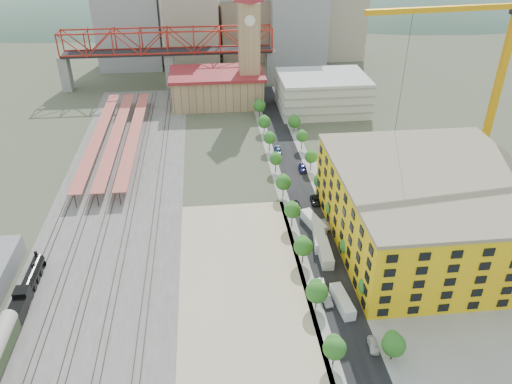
{
  "coord_description": "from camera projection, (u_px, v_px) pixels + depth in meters",
  "views": [
    {
      "loc": [
        -10.09,
        -115.59,
        73.75
      ],
      "look_at": [
        1.29,
        -8.67,
        10.0
      ],
      "focal_mm": 35.0,
      "sensor_mm": 36.0,
      "label": 1
    }
  ],
  "objects": [
    {
      "name": "ground",
      "position": [
        248.0,
        207.0,
        137.4
      ],
      "size": [
        400.0,
        400.0,
        0.0
      ],
      "primitive_type": "plane",
      "color": "#474C38",
      "rests_on": "ground"
    },
    {
      "name": "ballast_strip",
      "position": [
        123.0,
        183.0,
        149.07
      ],
      "size": [
        36.0,
        165.0,
        0.06
      ],
      "primitive_type": "cube",
      "color": "#605E59",
      "rests_on": "ground"
    },
    {
      "name": "dirt_lot",
      "position": [
        243.0,
        284.0,
        110.07
      ],
      "size": [
        28.0,
        67.0,
        0.06
      ],
      "primitive_type": "cube",
      "color": "tan",
      "rests_on": "ground"
    },
    {
      "name": "street_asphalt",
      "position": [
        296.0,
        178.0,
        151.67
      ],
      "size": [
        12.0,
        170.0,
        0.06
      ],
      "primitive_type": "cube",
      "color": "black",
      "rests_on": "ground"
    },
    {
      "name": "sidewalk_west",
      "position": [
        278.0,
        179.0,
        151.17
      ],
      "size": [
        3.0,
        170.0,
        0.04
      ],
      "primitive_type": "cube",
      "color": "gray",
      "rests_on": "ground"
    },
    {
      "name": "sidewalk_east",
      "position": [
        314.0,
        177.0,
        152.17
      ],
      "size": [
        3.0,
        170.0,
        0.04
      ],
      "primitive_type": "cube",
      "color": "gray",
      "rests_on": "ground"
    },
    {
      "name": "construction_pad",
      "position": [
        435.0,
        240.0,
        124.37
      ],
      "size": [
        50.0,
        90.0,
        0.06
      ],
      "primitive_type": "cube",
      "color": "gray",
      "rests_on": "ground"
    },
    {
      "name": "rail_tracks",
      "position": [
        117.0,
        183.0,
        148.85
      ],
      "size": [
        26.56,
        160.0,
        0.18
      ],
      "color": "#382B23",
      "rests_on": "ground"
    },
    {
      "name": "platform_canopies",
      "position": [
        116.0,
        134.0,
        170.12
      ],
      "size": [
        16.0,
        80.0,
        4.12
      ],
      "color": "#BB5B48",
      "rests_on": "ground"
    },
    {
      "name": "station_hall",
      "position": [
        217.0,
        87.0,
        203.68
      ],
      "size": [
        38.0,
        24.0,
        13.1
      ],
      "color": "tan",
      "rests_on": "ground"
    },
    {
      "name": "clock_tower",
      "position": [
        249.0,
        33.0,
        191.91
      ],
      "size": [
        12.0,
        12.0,
        52.0
      ],
      "color": "tan",
      "rests_on": "ground"
    },
    {
      "name": "parking_garage",
      "position": [
        322.0,
        93.0,
        196.98
      ],
      "size": [
        34.0,
        26.0,
        14.0
      ],
      "primitive_type": "cube",
      "color": "silver",
      "rests_on": "ground"
    },
    {
      "name": "truss_bridge",
      "position": [
        168.0,
        44.0,
        215.31
      ],
      "size": [
        94.0,
        9.6,
        25.6
      ],
      "color": "gray",
      "rests_on": "ground"
    },
    {
      "name": "construction_building",
      "position": [
        430.0,
        209.0,
        119.31
      ],
      "size": [
        44.6,
        50.6,
        18.8
      ],
      "color": "yellow",
      "rests_on": "ground"
    },
    {
      "name": "street_trees",
      "position": [
        302.0,
        195.0,
        143.13
      ],
      "size": [
        15.4,
        124.4,
        8.0
      ],
      "color": "#1E5D1B",
      "rests_on": "ground"
    },
    {
      "name": "skyline",
      "position": [
        236.0,
        16.0,
        248.17
      ],
      "size": [
        133.0,
        46.0,
        60.0
      ],
      "color": "#9EA0A3",
      "rests_on": "ground"
    },
    {
      "name": "distant_hills",
      "position": [
        275.0,
        116.0,
        404.47
      ],
      "size": [
        647.0,
        264.0,
        227.0
      ],
      "color": "#4C6B59",
      "rests_on": "ground"
    },
    {
      "name": "locomotive",
      "position": [
        28.0,
        287.0,
        106.32
      ],
      "size": [
        2.85,
        21.99,
        5.5
      ],
      "color": "black",
      "rests_on": "ground"
    },
    {
      "name": "tower_crane",
      "position": [
        492.0,
        62.0,
        130.54
      ],
      "size": [
        55.13,
        8.13,
        59.01
      ],
      "color": "orange",
      "rests_on": "ground"
    },
    {
      "name": "site_trailer_a",
      "position": [
        342.0,
        301.0,
        103.68
      ],
      "size": [
        3.48,
        9.48,
        2.53
      ],
      "primitive_type": "cube",
      "rotation": [
        0.0,
        0.0,
        0.12
      ],
      "color": "silver",
      "rests_on": "ground"
    },
    {
      "name": "site_trailer_b",
      "position": [
        325.0,
        253.0,
        117.7
      ],
      "size": [
        3.1,
        10.21,
        2.77
      ],
      "primitive_type": "cube",
      "rotation": [
        0.0,
        0.0,
        -0.04
      ],
      "color": "silver",
      "rests_on": "ground"
    },
    {
      "name": "site_trailer_c",
      "position": [
        319.0,
        238.0,
        122.73
      ],
      "size": [
        4.02,
        10.43,
        2.78
      ],
      "primitive_type": "cube",
      "rotation": [
        0.0,
        0.0,
        -0.13
      ],
      "color": "silver",
      "rests_on": "ground"
    },
    {
      "name": "site_trailer_d",
      "position": [
        314.0,
        222.0,
        128.71
      ],
      "size": [
        5.23,
        10.25,
        2.71
      ],
      "primitive_type": "cube",
      "rotation": [
        0.0,
        0.0,
        0.28
      ],
      "color": "silver",
      "rests_on": "ground"
    },
    {
      "name": "car_0",
      "position": [
        322.0,
        286.0,
        108.47
      ],
      "size": [
        2.1,
        4.79,
        1.6
      ],
      "primitive_type": "imported",
      "rotation": [
        0.0,
        0.0,
        -0.04
      ],
      "color": "white",
      "rests_on": "ground"
    },
    {
      "name": "car_1",
      "position": [
        326.0,
        299.0,
        105.02
      ],
      "size": [
        2.14,
        4.84,
        1.55
      ],
      "primitive_type": "imported",
      "rotation": [
        0.0,
        0.0,
        0.11
      ],
      "color": "gray",
      "rests_on": "ground"
    },
    {
      "name": "car_2",
      "position": [
        296.0,
        207.0,
        136.38
      ],
      "size": [
        2.96,
        5.74,
        1.55
      ],
      "primitive_type": "imported",
      "rotation": [
        0.0,
        0.0,
        0.07
      ],
      "color": "black",
      "rests_on": "ground"
    },
    {
      "name": "car_3",
      "position": [
        278.0,
        151.0,
        166.02
      ],
      "size": [
        2.4,
        5.58,
        1.6
      ],
      "primitive_type": "imported",
      "rotation": [
        0.0,
        0.0,
        -0.03
      ],
      "color": "navy",
      "rests_on": "ground"
    },
    {
      "name": "car_4",
      "position": [
        373.0,
        345.0,
        94.26
      ],
      "size": [
        2.17,
        4.47,
        1.47
      ],
      "primitive_type": "imported",
      "rotation": [
        0.0,
        0.0,
        -0.1
      ],
      "color": "silver",
      "rests_on": "ground"
    },
    {
      "name": "car_5",
      "position": [
        325.0,
        225.0,
        128.87
      ],
      "size": [
        2.03,
        4.7,
        1.5
      ],
      "primitive_type": "imported",
      "rotation": [
        0.0,
        0.0,
        0.1
      ],
      "color": "#A3A4A9",
      "rests_on": "ground"
    },
    {
      "name": "car_6",
      "position": [
        316.0,
        201.0,
        139.1
      ],
      "size": [
        2.74,
        5.53,
        1.51
      ],
      "primitive_type": "imported",
      "rotation": [
        0.0,
        0.0,
        -0.04
      ],
      "color": "black",
      "rests_on": "ground"
    },
    {
      "name": "car_7",
      "position": [
        303.0,
        168.0,
        155.55
      ],
      "size": [
        2.47,
        5.59,
        1.6
      ],
      "primitive_type": "imported",
      "rotation": [
        0.0,
        0.0,
        -0.04
      ],
      "color": "#1A1C4E",
      "rests_on": "ground"
    }
  ]
}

